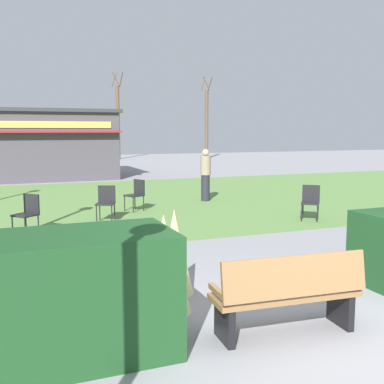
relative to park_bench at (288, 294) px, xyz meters
The scene contains 15 objects.
ground_plane 0.63m from the park_bench, 26.82° to the right, with size 80.00×80.00×0.00m, color gray.
lawn_patch 10.62m from the park_bench, 88.05° to the left, with size 36.00×12.00×0.01m, color #5B8442.
park_bench is the anchor object (origin of this frame).
hedge_left 2.49m from the park_bench, behind, with size 2.37×1.10×1.27m, color #19421E.
ornamental_grass_behind_left 1.59m from the park_bench, 131.99° to the left, with size 0.69×0.69×1.25m, color #D1BC7F.
ornamental_grass_behind_right 1.91m from the park_bench, 112.02° to the left, with size 0.54×0.54×1.20m, color #D1BC7F.
food_kiosk 19.64m from the park_bench, 95.33° to the left, with size 8.05×5.32×3.25m.
cafe_chair_west 8.66m from the park_bench, 86.23° to the left, with size 0.59×0.59×0.89m.
cafe_chair_east 7.48m from the park_bench, 94.10° to the left, with size 0.57×0.57×0.89m.
cafe_chair_center 7.11m from the park_bench, 52.32° to the left, with size 0.62×0.62×0.89m.
cafe_chair_north 6.94m from the park_bench, 110.63° to the left, with size 0.62×0.62×0.89m.
person_standing 10.16m from the park_bench, 71.91° to the left, with size 0.34×0.34×1.69m.
parked_car_west_slot 28.04m from the park_bench, 94.17° to the left, with size 4.32×2.29×1.20m.
tree_right_bg 33.69m from the park_bench, 68.14° to the left, with size 0.91×0.96×6.59m.
tree_center_bg 33.66m from the park_bench, 80.37° to the left, with size 0.91×0.96×6.86m.
Camera 1 is at (-3.20, -4.07, 2.28)m, focal length 43.85 mm.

